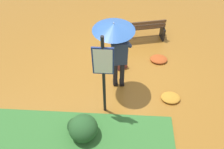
{
  "coord_description": "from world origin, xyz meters",
  "views": [
    {
      "loc": [
        -0.06,
        4.5,
        4.84
      ],
      "look_at": [
        0.16,
        0.72,
        0.85
      ],
      "focal_mm": 36.92,
      "sensor_mm": 36.0,
      "label": 1
    }
  ],
  "objects": [
    {
      "name": "leaf_pile_near_person",
      "position": [
        -1.38,
        0.72,
        0.06
      ],
      "size": [
        0.5,
        0.4,
        0.11
      ],
      "color": "#C68428",
      "rests_on": "ground_plane"
    },
    {
      "name": "handbag",
      "position": [
        -0.07,
        -0.37,
        0.13
      ],
      "size": [
        0.33,
        0.27,
        0.37
      ],
      "color": "brown",
      "rests_on": "ground_plane"
    },
    {
      "name": "info_sign_post",
      "position": [
        0.31,
        1.17,
        1.44
      ],
      "size": [
        0.44,
        0.07,
        2.3
      ],
      "color": "black",
      "rests_on": "ground_plane"
    },
    {
      "name": "shrub_cluster",
      "position": [
        0.77,
        1.86,
        0.28
      ],
      "size": [
        0.72,
        0.66,
        0.59
      ],
      "color": "#285628",
      "rests_on": "ground_plane"
    },
    {
      "name": "leaf_pile_by_bench",
      "position": [
        -1.19,
        -0.76,
        0.06
      ],
      "size": [
        0.52,
        0.42,
        0.12
      ],
      "color": "#B74C1E",
      "rests_on": "ground_plane"
    },
    {
      "name": "person_with_umbrella",
      "position": [
        0.09,
        0.3,
        1.55
      ],
      "size": [
        0.96,
        0.96,
        2.04
      ],
      "color": "black",
      "rests_on": "ground_plane"
    },
    {
      "name": "park_bench",
      "position": [
        -0.74,
        -1.84,
        0.4
      ],
      "size": [
        1.42,
        0.66,
        0.75
      ],
      "color": "black",
      "rests_on": "ground_plane"
    },
    {
      "name": "ground_plane",
      "position": [
        0.0,
        0.0,
        0.0
      ],
      "size": [
        18.0,
        18.0,
        0.0
      ],
      "primitive_type": "plane",
      "color": "#9E6623"
    }
  ]
}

